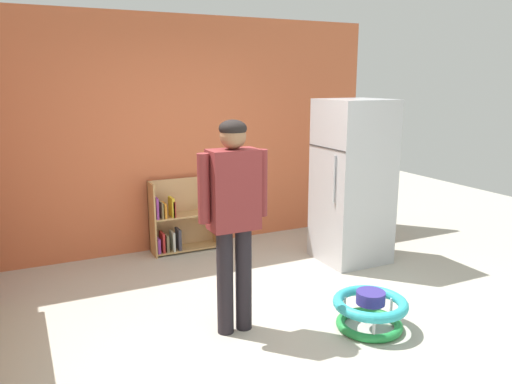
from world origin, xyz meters
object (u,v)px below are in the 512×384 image
Objects in this scene: refrigerator at (353,182)px; standing_person at (234,208)px; bookshelf at (180,220)px; baby_walker at (370,310)px.

refrigerator is 1.05× the size of standing_person.
bookshelf is at bearing 145.57° from refrigerator.
refrigerator is 2.09× the size of bookshelf.
refrigerator reaches higher than standing_person.
baby_walker is (0.80, -2.51, -0.21)m from bookshelf.
standing_person is at bearing -95.46° from bookshelf.
baby_walker is at bearing -24.59° from standing_person.
standing_person is (-0.20, -2.06, 0.65)m from bookshelf.
refrigerator is at bearing 27.37° from standing_person.
bookshelf is at bearing 107.61° from baby_walker.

